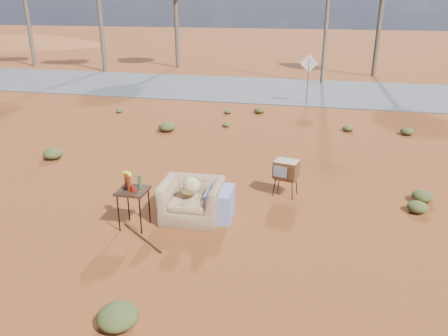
# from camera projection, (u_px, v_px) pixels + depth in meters

# --- Properties ---
(ground) EXTENTS (140.00, 140.00, 0.00)m
(ground) POSITION_uv_depth(u_px,v_px,m) (194.00, 228.00, 8.82)
(ground) COLOR brown
(ground) RESTS_ON ground
(highway) EXTENTS (140.00, 7.00, 0.04)m
(highway) POSITION_uv_depth(u_px,v_px,m) (280.00, 90.00, 22.44)
(highway) COLOR #565659
(highway) RESTS_ON ground
(dirt_mound) EXTENTS (26.00, 18.00, 2.00)m
(dirt_mound) POSITION_uv_depth(u_px,v_px,m) (19.00, 45.00, 46.27)
(dirt_mound) COLOR #9C4C25
(dirt_mound) RESTS_ON ground
(armchair) EXTENTS (1.50, 1.01, 1.09)m
(armchair) POSITION_uv_depth(u_px,v_px,m) (197.00, 196.00, 9.05)
(armchair) COLOR #977552
(armchair) RESTS_ON ground
(tv_unit) EXTENTS (0.61, 0.53, 0.86)m
(tv_unit) POSITION_uv_depth(u_px,v_px,m) (286.00, 170.00, 10.08)
(tv_unit) COLOR black
(tv_unit) RESTS_ON ground
(side_table) EXTENTS (0.58, 0.58, 1.14)m
(side_table) POSITION_uv_depth(u_px,v_px,m) (131.00, 188.00, 8.59)
(side_table) COLOR #321F12
(side_table) RESTS_ON ground
(rusty_bar) EXTENTS (1.16, 0.90, 0.04)m
(rusty_bar) POSITION_uv_depth(u_px,v_px,m) (142.00, 237.00, 8.42)
(rusty_bar) COLOR #482413
(rusty_bar) RESTS_ON ground
(road_sign) EXTENTS (0.78, 0.06, 2.19)m
(road_sign) POSITION_uv_depth(u_px,v_px,m) (309.00, 70.00, 18.86)
(road_sign) COLOR brown
(road_sign) RESTS_ON ground
(utility_pole_center) EXTENTS (1.40, 0.20, 8.00)m
(utility_pole_center) POSITION_uv_depth(u_px,v_px,m) (328.00, 4.00, 22.80)
(utility_pole_center) COLOR brown
(utility_pole_center) RESTS_ON ground
(scrub_patch) EXTENTS (17.49, 8.07, 0.33)m
(scrub_patch) POSITION_uv_depth(u_px,v_px,m) (211.00, 150.00, 12.96)
(scrub_patch) COLOR #434B21
(scrub_patch) RESTS_ON ground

